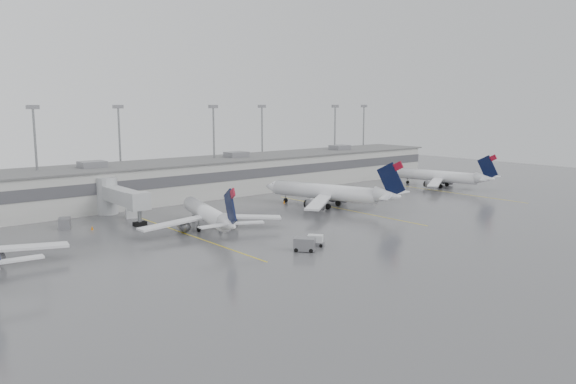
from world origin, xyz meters
TOP-DOWN VIEW (x-y plane):
  - ground at (0.00, 0.00)m, footprint 260.00×260.00m
  - terminal at (-0.01, 57.98)m, footprint 152.00×17.00m
  - light_masts at (0.00, 63.75)m, footprint 142.40×8.00m
  - jet_bridge_right at (-20.50, 45.72)m, footprint 4.00×17.20m
  - stand_markings at (-0.00, 24.00)m, footprint 105.25×40.00m
  - jet_mid_left at (-13.17, 25.50)m, footprint 23.47×26.65m
  - jet_mid_right at (16.94, 27.42)m, footprint 27.01×30.75m
  - jet_far_right at (58.36, 29.75)m, footprint 24.55×27.76m
  - baggage_tug at (-6.75, 6.30)m, footprint 2.85×2.98m
  - baggage_cart at (-9.95, 5.10)m, footprint 3.22×3.39m
  - gse_uld_b at (-18.58, 43.25)m, footprint 2.70×2.15m
  - gse_uld_c at (29.79, 38.61)m, footprint 2.92×2.10m
  - gse_loader at (-31.25, 41.97)m, footprint 2.78×3.38m
  - cone_b at (-28.04, 38.12)m, footprint 0.43×0.43m
  - cone_c at (12.66, 37.10)m, footprint 0.43×0.43m
  - cone_d at (43.14, 38.57)m, footprint 0.46×0.46m

SIDE VIEW (x-z plane):
  - ground at x=0.00m, z-range 0.00..0.00m
  - stand_markings at x=0.00m, z-range 0.00..0.01m
  - cone_c at x=12.66m, z-range 0.00..0.68m
  - cone_b at x=-28.04m, z-range 0.00..0.69m
  - cone_d at x=43.14m, z-range 0.00..0.73m
  - baggage_tug at x=-6.75m, z-range -0.18..1.47m
  - gse_uld_b at x=-18.58m, z-range 0.00..1.67m
  - gse_loader at x=-31.25m, z-range 0.00..1.81m
  - gse_uld_c at x=29.79m, z-range 0.00..1.95m
  - baggage_cart at x=-9.95m, z-range 0.04..1.96m
  - jet_mid_left at x=-13.17m, z-range -1.66..7.13m
  - jet_far_right at x=58.36m, z-range -1.71..7.34m
  - jet_mid_right at x=16.94m, z-range -1.94..8.32m
  - jet_bridge_right at x=-20.50m, z-range 0.37..7.37m
  - terminal at x=-0.01m, z-range -0.55..8.90m
  - light_masts at x=0.00m, z-range 1.73..22.33m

